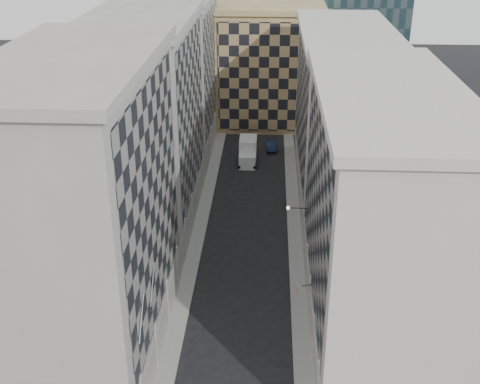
% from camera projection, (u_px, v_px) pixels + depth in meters
% --- Properties ---
extents(sidewalk_west, '(1.50, 100.00, 0.15)m').
position_uv_depth(sidewalk_west, '(199.00, 230.00, 66.17)').
color(sidewalk_west, gray).
rests_on(sidewalk_west, ground).
extents(sidewalk_east, '(1.50, 100.00, 0.15)m').
position_uv_depth(sidewalk_east, '(295.00, 233.00, 65.69)').
color(sidewalk_east, gray).
rests_on(sidewalk_east, ground).
extents(bldg_left_a, '(10.80, 22.80, 23.70)m').
position_uv_depth(bldg_left_a, '(89.00, 216.00, 44.23)').
color(bldg_left_a, gray).
rests_on(bldg_left_a, ground).
extents(bldg_left_b, '(10.80, 22.80, 22.70)m').
position_uv_depth(bldg_left_b, '(147.00, 124.00, 64.25)').
color(bldg_left_b, gray).
rests_on(bldg_left_b, ground).
extents(bldg_left_c, '(10.80, 22.80, 21.70)m').
position_uv_depth(bldg_left_c, '(177.00, 75.00, 84.27)').
color(bldg_left_c, gray).
rests_on(bldg_left_c, ground).
extents(bldg_right_a, '(10.80, 26.80, 20.70)m').
position_uv_depth(bldg_right_a, '(377.00, 215.00, 47.49)').
color(bldg_right_a, '#BCB6AC').
rests_on(bldg_right_a, ground).
extents(bldg_right_b, '(10.80, 28.80, 19.70)m').
position_uv_depth(bldg_right_b, '(342.00, 114.00, 72.00)').
color(bldg_right_b, '#BCB6AC').
rests_on(bldg_right_b, ground).
extents(tan_block, '(16.80, 14.80, 18.80)m').
position_uv_depth(tan_block, '(269.00, 64.00, 95.89)').
color(tan_block, '#9F8054').
rests_on(tan_block, ground).
extents(flagpoles_left, '(0.10, 6.33, 2.33)m').
position_uv_depth(flagpoles_left, '(147.00, 301.00, 41.16)').
color(flagpoles_left, gray).
rests_on(flagpoles_left, ground).
extents(bracket_lamp, '(1.98, 0.36, 0.36)m').
position_uv_depth(bracket_lamp, '(290.00, 208.00, 57.67)').
color(bracket_lamp, black).
rests_on(bracket_lamp, ground).
extents(box_truck, '(2.38, 5.83, 3.19)m').
position_uv_depth(box_truck, '(248.00, 152.00, 83.46)').
color(box_truck, silver).
rests_on(box_truck, ground).
extents(dark_car, '(1.48, 4.02, 1.31)m').
position_uv_depth(dark_car, '(271.00, 145.00, 87.85)').
color(dark_car, '#101C3B').
rests_on(dark_car, ground).
extents(shop_sign, '(1.27, 0.76, 0.86)m').
position_uv_depth(shop_sign, '(299.00, 289.00, 49.60)').
color(shop_sign, black).
rests_on(shop_sign, ground).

